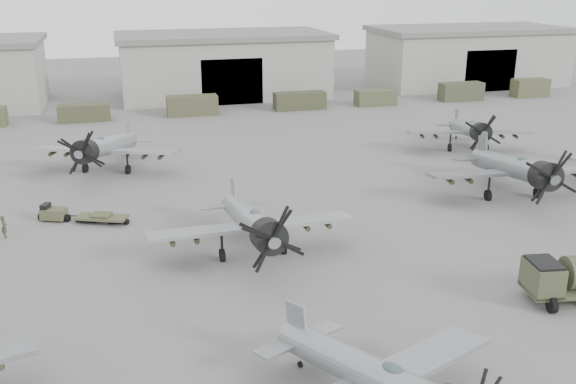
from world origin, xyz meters
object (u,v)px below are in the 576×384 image
Objects in this scene: aircraft_far_0 at (104,147)px; aircraft_far_1 at (470,130)px; aircraft_mid_1 at (253,223)px; aircraft_mid_2 at (517,169)px; aircraft_near_1 at (381,380)px; tug_trailer at (72,215)px; ground_crew at (4,227)px.

aircraft_far_0 is 34.39m from aircraft_far_1.
aircraft_mid_2 is at bearing 12.30° from aircraft_mid_1.
aircraft_far_1 reaches higher than aircraft_near_1.
aircraft_far_0 is 11.52m from tug_trailer.
ground_crew is at bearing 152.79° from aircraft_mid_1.
aircraft_mid_2 is at bearing -4.99° from aircraft_far_0.
aircraft_mid_1 is at bearing -17.02° from tug_trailer.
tug_trailer is at bearing -150.05° from aircraft_far_1.
aircraft_far_1 is at bearing 34.86° from aircraft_mid_1.
aircraft_mid_1 is 31.63m from aircraft_far_1.
aircraft_mid_2 is at bearing 15.88° from tug_trailer.
aircraft_near_1 is 7.41× the size of ground_crew.
aircraft_mid_2 is 37.11m from ground_crew.
aircraft_mid_2 is at bearing 25.02° from aircraft_near_1.
tug_trailer is at bearing 94.05° from aircraft_near_1.
tug_trailer is at bearing 138.75° from aircraft_mid_1.
aircraft_near_1 is at bearing -108.81° from aircraft_far_1.
aircraft_far_1 is at bearing 37.23° from tug_trailer.
aircraft_mid_2 reaches higher than tug_trailer.
aircraft_mid_2 reaches higher than aircraft_mid_1.
aircraft_mid_1 is 8.19× the size of ground_crew.
aircraft_mid_1 is at bearing -128.20° from aircraft_far_1.
aircraft_far_1 is (3.79, 13.41, -0.29)m from aircraft_mid_2.
aircraft_mid_2 is 33.16m from tug_trailer.
aircraft_mid_2 is at bearing -104.73° from ground_crew.
aircraft_far_0 is 8.17× the size of ground_crew.
aircraft_mid_2 is 2.21× the size of tug_trailer.
aircraft_mid_2 is 13.94m from aircraft_far_1.
ground_crew is (-37.01, 2.10, -1.69)m from aircraft_mid_2.
tug_trailer is at bearing 179.57° from aircraft_mid_2.
aircraft_far_0 is (-10.31, 36.89, 0.21)m from aircraft_near_1.
aircraft_mid_2 is 1.14× the size of aircraft_far_1.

